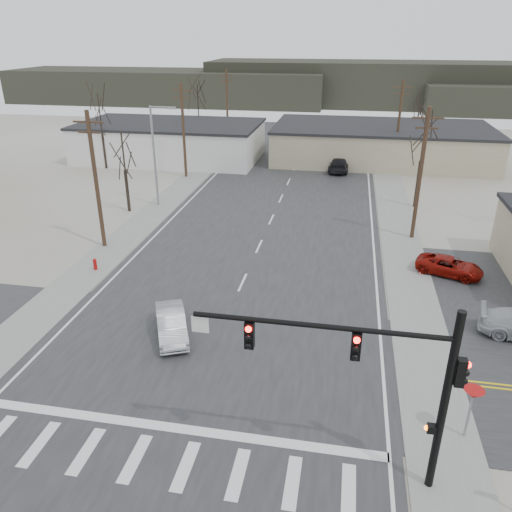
{
  "coord_description": "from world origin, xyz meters",
  "views": [
    {
      "loc": [
        6.08,
        -20.0,
        14.84
      ],
      "look_at": [
        1.14,
        6.64,
        2.6
      ],
      "focal_mm": 35.0,
      "sensor_mm": 36.0,
      "label": 1
    }
  ],
  "objects_px": {
    "car_far_a": "(339,164)",
    "car_parked_red": "(449,266)",
    "fire_hydrant": "(95,264)",
    "sedan_crossing": "(171,324)",
    "car_far_b": "(304,130)",
    "traffic_signal_mast": "(388,373)"
  },
  "relations": [
    {
      "from": "sedan_crossing",
      "to": "car_far_a",
      "type": "bearing_deg",
      "value": 54.46
    },
    {
      "from": "car_far_a",
      "to": "car_parked_red",
      "type": "height_order",
      "value": "car_far_a"
    },
    {
      "from": "car_far_a",
      "to": "car_parked_red",
      "type": "distance_m",
      "value": 27.22
    },
    {
      "from": "fire_hydrant",
      "to": "sedan_crossing",
      "type": "bearing_deg",
      "value": -40.71
    },
    {
      "from": "car_far_b",
      "to": "traffic_signal_mast",
      "type": "bearing_deg",
      "value": -83.95
    },
    {
      "from": "fire_hydrant",
      "to": "sedan_crossing",
      "type": "height_order",
      "value": "sedan_crossing"
    },
    {
      "from": "traffic_signal_mast",
      "to": "sedan_crossing",
      "type": "relative_size",
      "value": 2.12
    },
    {
      "from": "fire_hydrant",
      "to": "car_parked_red",
      "type": "relative_size",
      "value": 0.2
    },
    {
      "from": "traffic_signal_mast",
      "to": "car_far_a",
      "type": "distance_m",
      "value": 44.12
    },
    {
      "from": "sedan_crossing",
      "to": "car_far_a",
      "type": "distance_m",
      "value": 37.14
    },
    {
      "from": "traffic_signal_mast",
      "to": "fire_hydrant",
      "type": "xyz_separation_m",
      "value": [
        -18.09,
        14.2,
        -4.22
      ]
    },
    {
      "from": "fire_hydrant",
      "to": "sedan_crossing",
      "type": "distance_m",
      "value": 10.27
    },
    {
      "from": "car_far_b",
      "to": "car_parked_red",
      "type": "bearing_deg",
      "value": -74.97
    },
    {
      "from": "sedan_crossing",
      "to": "car_parked_red",
      "type": "xyz_separation_m",
      "value": [
        15.68,
        10.37,
        -0.12
      ]
    },
    {
      "from": "car_far_a",
      "to": "fire_hydrant",
      "type": "bearing_deg",
      "value": 65.43
    },
    {
      "from": "traffic_signal_mast",
      "to": "car_far_b",
      "type": "bearing_deg",
      "value": 97.76
    },
    {
      "from": "fire_hydrant",
      "to": "car_far_a",
      "type": "relative_size",
      "value": 0.16
    },
    {
      "from": "car_parked_red",
      "to": "fire_hydrant",
      "type": "bearing_deg",
      "value": 120.0
    },
    {
      "from": "fire_hydrant",
      "to": "car_far_a",
      "type": "bearing_deg",
      "value": 62.6
    },
    {
      "from": "sedan_crossing",
      "to": "fire_hydrant",
      "type": "bearing_deg",
      "value": 115.55
    },
    {
      "from": "car_parked_red",
      "to": "car_far_b",
      "type": "bearing_deg",
      "value": 37.84
    },
    {
      "from": "car_far_b",
      "to": "car_parked_red",
      "type": "xyz_separation_m",
      "value": [
        14.26,
        -47.43,
        -0.19
      ]
    }
  ]
}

